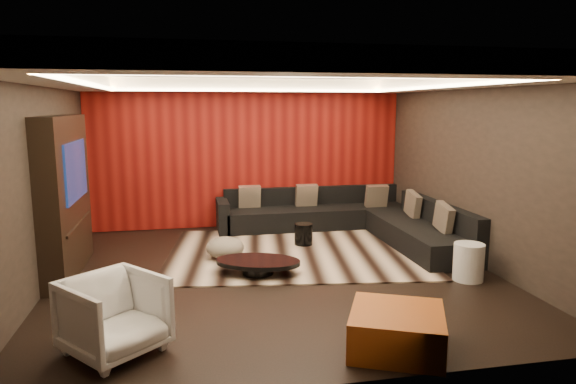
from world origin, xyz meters
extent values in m
cube|color=black|center=(0.00, 0.00, -0.01)|extent=(6.00, 6.00, 0.02)
cube|color=silver|center=(0.00, 0.00, 2.81)|extent=(6.00, 6.00, 0.02)
cube|color=black|center=(0.00, 3.01, 1.40)|extent=(6.00, 0.02, 2.80)
cube|color=black|center=(-3.01, 0.00, 1.40)|extent=(0.02, 6.00, 2.80)
cube|color=black|center=(3.01, 0.00, 1.40)|extent=(0.02, 6.00, 2.80)
cube|color=#6B0C0A|center=(0.00, 2.97, 1.40)|extent=(5.98, 0.05, 2.78)
cube|color=silver|center=(0.00, 2.70, 2.69)|extent=(6.00, 0.60, 0.22)
cube|color=silver|center=(0.00, -2.70, 2.69)|extent=(6.00, 0.60, 0.22)
cube|color=silver|center=(-2.70, 0.00, 2.69)|extent=(0.60, 4.80, 0.22)
cube|color=silver|center=(2.70, 0.00, 2.69)|extent=(0.60, 4.80, 0.22)
cube|color=#FFD899|center=(0.00, 2.36, 2.60)|extent=(4.80, 0.08, 0.04)
cube|color=#FFD899|center=(0.00, -2.36, 2.60)|extent=(4.80, 0.08, 0.04)
cube|color=#FFD899|center=(-2.36, 0.00, 2.60)|extent=(0.08, 4.80, 0.04)
cube|color=#FFD899|center=(2.36, 0.00, 2.60)|extent=(0.08, 4.80, 0.04)
cube|color=black|center=(-2.85, 0.60, 1.10)|extent=(0.30, 2.00, 2.20)
cube|color=black|center=(-2.69, 0.60, 1.45)|extent=(0.04, 1.30, 0.80)
cube|color=black|center=(-2.69, 0.60, 0.70)|extent=(0.04, 1.60, 0.04)
cube|color=tan|center=(0.49, 0.90, 0.01)|extent=(4.38, 3.53, 0.02)
cylinder|color=black|center=(-0.26, -0.04, 0.12)|extent=(1.51, 1.51, 0.20)
cylinder|color=black|center=(0.71, 1.32, 0.20)|extent=(0.36, 0.36, 0.36)
ellipsoid|color=beige|center=(-0.64, 0.81, 0.18)|extent=(0.68, 0.68, 0.32)
cylinder|color=silver|center=(2.50, -0.81, 0.25)|extent=(0.47, 0.47, 0.51)
cube|color=#8F4612|center=(0.74, -2.50, 0.19)|extent=(1.16, 1.16, 0.39)
imported|color=silver|center=(-1.91, -2.04, 0.38)|extent=(1.15, 1.15, 0.75)
cube|color=black|center=(1.25, 2.55, 0.20)|extent=(3.50, 0.90, 0.40)
cube|color=black|center=(1.25, 2.90, 0.57)|extent=(3.50, 0.20, 0.35)
cube|color=black|center=(2.55, 0.80, 0.20)|extent=(0.90, 2.60, 0.40)
cube|color=black|center=(2.90, 0.80, 0.57)|extent=(0.20, 2.60, 0.35)
cube|color=black|center=(-0.55, 2.55, 0.30)|extent=(0.20, 0.90, 0.60)
cube|color=tan|center=(2.69, 0.26, 0.62)|extent=(0.12, 0.50, 0.50)
cube|color=tan|center=(-0.02, 2.73, 0.62)|extent=(0.42, 0.20, 0.44)
cube|color=tan|center=(1.08, 2.67, 0.62)|extent=(0.42, 0.20, 0.44)
cube|color=tan|center=(2.38, 2.31, 0.62)|extent=(0.42, 0.20, 0.44)
cube|color=tan|center=(2.69, 1.37, 0.62)|extent=(0.12, 0.50, 0.50)
camera|label=1|loc=(-1.21, -6.85, 2.33)|focal=32.00mm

